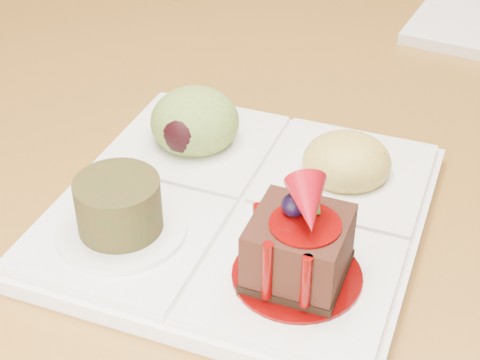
% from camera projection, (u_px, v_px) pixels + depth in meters
% --- Properties ---
extents(ground, '(6.00, 6.00, 0.00)m').
position_uv_depth(ground, '(346.00, 348.00, 1.41)').
color(ground, '#4F2D16').
extents(dining_table, '(1.00, 1.80, 0.75)m').
position_uv_depth(dining_table, '(389.00, 11.00, 1.01)').
color(dining_table, olive).
rests_on(dining_table, ground).
extents(sampler_plate, '(0.26, 0.26, 0.10)m').
position_uv_depth(sampler_plate, '(240.00, 194.00, 0.52)').
color(sampler_plate, white).
rests_on(sampler_plate, dining_table).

